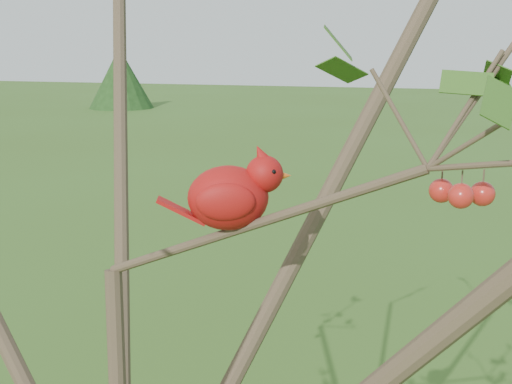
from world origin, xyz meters
TOP-DOWN VIEW (x-y plane):
  - crabapple_tree at (0.03, -0.02)m, footprint 2.35×2.05m
  - cardinal at (0.21, 0.08)m, footprint 0.23×0.16m
  - distant_trees at (-2.16, 23.27)m, footprint 42.66×8.95m

SIDE VIEW (x-z plane):
  - distant_trees at x=-2.16m, z-range -0.17..2.93m
  - crabapple_tree at x=0.03m, z-range 0.65..3.60m
  - cardinal at x=0.21m, z-range 2.04..2.21m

